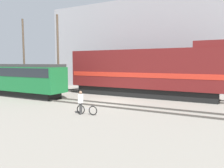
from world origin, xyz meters
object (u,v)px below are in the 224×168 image
object	(u,v)px
freight_locomotive	(143,72)
bicycle	(87,110)
utility_pole_center	(58,55)
person	(81,100)
utility_pole_left	(24,56)
streetcar	(20,78)

from	to	relation	value
freight_locomotive	bicycle	distance (m)	10.28
freight_locomotive	utility_pole_center	world-z (taller)	utility_pole_center
person	utility_pole_left	size ratio (longest dim) A/B	0.18
utility_pole_left	bicycle	bearing A→B (deg)	-25.19
streetcar	utility_pole_center	distance (m)	4.88
utility_pole_left	streetcar	bearing A→B (deg)	-45.78
utility_pole_center	streetcar	bearing A→B (deg)	-130.07
streetcar	freight_locomotive	bearing A→B (deg)	27.94
streetcar	utility_pole_left	xyz separation A→B (m)	(-3.09, 3.18, 2.59)
streetcar	bicycle	world-z (taller)	streetcar
bicycle	utility_pole_center	world-z (taller)	utility_pole_center
streetcar	utility_pole_left	size ratio (longest dim) A/B	1.22
person	streetcar	bearing A→B (deg)	160.84
freight_locomotive	bicycle	size ratio (longest dim) A/B	10.06
freight_locomotive	streetcar	bearing A→B (deg)	-152.06
bicycle	person	size ratio (longest dim) A/B	0.97
streetcar	utility_pole_center	world-z (taller)	utility_pole_center
streetcar	person	xyz separation A→B (m)	(11.00, -3.82, -1.01)
utility_pole_center	utility_pole_left	bearing A→B (deg)	180.00
freight_locomotive	utility_pole_center	xyz separation A→B (m)	(-9.31, -3.18, 1.93)
bicycle	person	xyz separation A→B (m)	(-0.40, -0.18, 0.70)
bicycle	streetcar	bearing A→B (deg)	162.30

